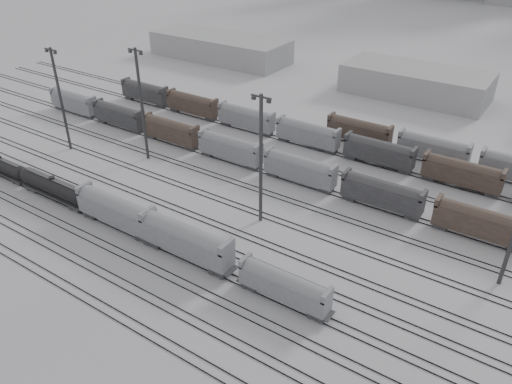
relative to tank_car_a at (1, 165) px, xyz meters
The scene contains 15 objects.
ground 44.00m from the tank_car_a, ahead, with size 900.00×900.00×0.00m, color silver.
tracks 46.98m from the tank_car_a, 20.59° to the left, with size 220.00×71.50×0.16m.
tank_car_a is the anchor object (origin of this frame).
tank_car_b 16.93m from the tank_car_a, ahead, with size 18.45×3.07×4.56m.
hopper_car_a 33.84m from the tank_car_a, ahead, with size 16.27×3.23×5.82m.
hopper_car_b 49.23m from the tank_car_a, ahead, with size 16.67×3.31×5.96m.
hopper_car_c 66.98m from the tank_car_a, ahead, with size 13.65×2.71×4.88m.
light_mast_a 18.65m from the tank_car_a, 86.19° to the left, with size 3.66×0.58×22.85m.
light_mast_b 31.01m from the tank_car_a, 49.30° to the left, with size 3.84×0.61×24.01m.
light_mast_c 56.00m from the tank_car_a, 16.26° to the left, with size 3.71×0.59×23.16m.
bg_string_near 60.48m from the tank_car_a, 30.84° to the left, with size 151.00×3.00×5.60m.
bg_string_mid 77.74m from the tank_car_a, 37.20° to the left, with size 151.00×3.00×5.60m.
bg_string_far 96.61m from the tank_car_a, 34.70° to the left, with size 66.00×3.00×5.60m.
warehouse_left 95.38m from the tank_car_a, 99.71° to the left, with size 50.00×18.00×8.00m, color gray.
warehouse_mid 108.38m from the tank_car_a, 60.16° to the left, with size 40.00×18.00×8.00m, color gray.
Camera 1 is at (49.16, -44.92, 48.78)m, focal length 35.00 mm.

